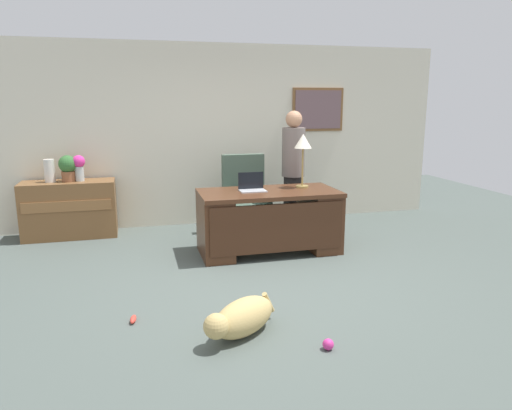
{
  "coord_description": "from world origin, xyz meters",
  "views": [
    {
      "loc": [
        -1.32,
        -4.64,
        1.87
      ],
      "look_at": [
        -0.04,
        0.3,
        0.75
      ],
      "focal_mm": 33.43,
      "sensor_mm": 36.0,
      "label": 1
    }
  ],
  "objects_px": {
    "vase_empty": "(49,171)",
    "dog_toy_ball": "(328,344)",
    "armchair": "(246,200)",
    "desk_lamp": "(303,145)",
    "laptop": "(252,186)",
    "desk": "(269,219)",
    "vase_with_flowers": "(79,166)",
    "person_standing": "(293,171)",
    "dog_toy_bone": "(133,319)",
    "potted_plant": "(68,167)",
    "credenza": "(70,209)",
    "dog_lying": "(241,318)"
  },
  "relations": [
    {
      "from": "credenza",
      "to": "dog_toy_ball",
      "type": "distance_m",
      "value": 4.43
    },
    {
      "from": "person_standing",
      "to": "potted_plant",
      "type": "bearing_deg",
      "value": 168.69
    },
    {
      "from": "desk",
      "to": "credenza",
      "type": "distance_m",
      "value": 2.84
    },
    {
      "from": "desk_lamp",
      "to": "laptop",
      "type": "bearing_deg",
      "value": -174.44
    },
    {
      "from": "armchair",
      "to": "desk_lamp",
      "type": "xyz_separation_m",
      "value": [
        0.57,
        -0.73,
        0.83
      ]
    },
    {
      "from": "dog_toy_bone",
      "to": "dog_toy_ball",
      "type": "bearing_deg",
      "value": -30.65
    },
    {
      "from": "person_standing",
      "to": "vase_empty",
      "type": "distance_m",
      "value": 3.33
    },
    {
      "from": "laptop",
      "to": "vase_with_flowers",
      "type": "bearing_deg",
      "value": 149.13
    },
    {
      "from": "laptop",
      "to": "desk_lamp",
      "type": "distance_m",
      "value": 0.84
    },
    {
      "from": "armchair",
      "to": "vase_empty",
      "type": "height_order",
      "value": "armchair"
    },
    {
      "from": "laptop",
      "to": "vase_with_flowers",
      "type": "xyz_separation_m",
      "value": [
        -2.13,
        1.27,
        0.16
      ]
    },
    {
      "from": "dog_lying",
      "to": "vase_empty",
      "type": "bearing_deg",
      "value": 118.88
    },
    {
      "from": "dog_toy_ball",
      "to": "potted_plant",
      "type": "bearing_deg",
      "value": 120.57
    },
    {
      "from": "laptop",
      "to": "dog_toy_bone",
      "type": "height_order",
      "value": "laptop"
    },
    {
      "from": "desk",
      "to": "person_standing",
      "type": "bearing_deg",
      "value": 53.31
    },
    {
      "from": "desk",
      "to": "desk_lamp",
      "type": "height_order",
      "value": "desk_lamp"
    },
    {
      "from": "credenza",
      "to": "dog_lying",
      "type": "bearing_deg",
      "value": -63.96
    },
    {
      "from": "dog_toy_ball",
      "to": "dog_lying",
      "type": "bearing_deg",
      "value": 147.21
    },
    {
      "from": "laptop",
      "to": "dog_toy_bone",
      "type": "bearing_deg",
      "value": -131.49
    },
    {
      "from": "desk",
      "to": "credenza",
      "type": "xyz_separation_m",
      "value": [
        -2.5,
        1.36,
        -0.03
      ]
    },
    {
      "from": "desk_lamp",
      "to": "vase_with_flowers",
      "type": "height_order",
      "value": "desk_lamp"
    },
    {
      "from": "desk_lamp",
      "to": "vase_empty",
      "type": "xyz_separation_m",
      "value": [
        -3.19,
        1.21,
        -0.39
      ]
    },
    {
      "from": "vase_with_flowers",
      "to": "dog_toy_bone",
      "type": "distance_m",
      "value": 3.16
    },
    {
      "from": "desk",
      "to": "armchair",
      "type": "distance_m",
      "value": 0.89
    },
    {
      "from": "desk_lamp",
      "to": "potted_plant",
      "type": "height_order",
      "value": "desk_lamp"
    },
    {
      "from": "armchair",
      "to": "desk_lamp",
      "type": "distance_m",
      "value": 1.24
    },
    {
      "from": "person_standing",
      "to": "desk_lamp",
      "type": "bearing_deg",
      "value": -97.59
    },
    {
      "from": "vase_with_flowers",
      "to": "vase_empty",
      "type": "height_order",
      "value": "vase_with_flowers"
    },
    {
      "from": "credenza",
      "to": "laptop",
      "type": "xyz_separation_m",
      "value": [
        2.29,
        -1.27,
        0.44
      ]
    },
    {
      "from": "dog_lying",
      "to": "desk_lamp",
      "type": "bearing_deg",
      "value": 59.3
    },
    {
      "from": "desk_lamp",
      "to": "dog_toy_ball",
      "type": "relative_size",
      "value": 7.77
    },
    {
      "from": "desk",
      "to": "potted_plant",
      "type": "distance_m",
      "value": 2.88
    },
    {
      "from": "desk_lamp",
      "to": "dog_toy_ball",
      "type": "distance_m",
      "value": 2.98
    },
    {
      "from": "armchair",
      "to": "potted_plant",
      "type": "bearing_deg",
      "value": 168.67
    },
    {
      "from": "credenza",
      "to": "armchair",
      "type": "bearing_deg",
      "value": -11.19
    },
    {
      "from": "vase_with_flowers",
      "to": "person_standing",
      "type": "bearing_deg",
      "value": -11.86
    },
    {
      "from": "person_standing",
      "to": "desk",
      "type": "bearing_deg",
      "value": -126.69
    },
    {
      "from": "dog_lying",
      "to": "armchair",
      "type": "bearing_deg",
      "value": 75.93
    },
    {
      "from": "vase_empty",
      "to": "dog_toy_ball",
      "type": "relative_size",
      "value": 3.54
    },
    {
      "from": "desk",
      "to": "laptop",
      "type": "bearing_deg",
      "value": 156.58
    },
    {
      "from": "armchair",
      "to": "potted_plant",
      "type": "height_order",
      "value": "potted_plant"
    },
    {
      "from": "armchair",
      "to": "dog_toy_bone",
      "type": "distance_m",
      "value": 2.97
    },
    {
      "from": "armchair",
      "to": "person_standing",
      "type": "relative_size",
      "value": 0.65
    },
    {
      "from": "person_standing",
      "to": "dog_toy_bone",
      "type": "bearing_deg",
      "value": -133.79
    },
    {
      "from": "vase_empty",
      "to": "dog_toy_bone",
      "type": "xyz_separation_m",
      "value": [
        1.03,
        -2.94,
        -0.92
      ]
    },
    {
      "from": "dog_lying",
      "to": "vase_empty",
      "type": "relative_size",
      "value": 2.27
    },
    {
      "from": "person_standing",
      "to": "dog_toy_bone",
      "type": "relative_size",
      "value": 12.1
    },
    {
      "from": "desk",
      "to": "vase_with_flowers",
      "type": "xyz_separation_m",
      "value": [
        -2.33,
        1.36,
        0.57
      ]
    },
    {
      "from": "desk",
      "to": "vase_empty",
      "type": "distance_m",
      "value": 3.08
    },
    {
      "from": "person_standing",
      "to": "dog_lying",
      "type": "relative_size",
      "value": 2.46
    }
  ]
}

